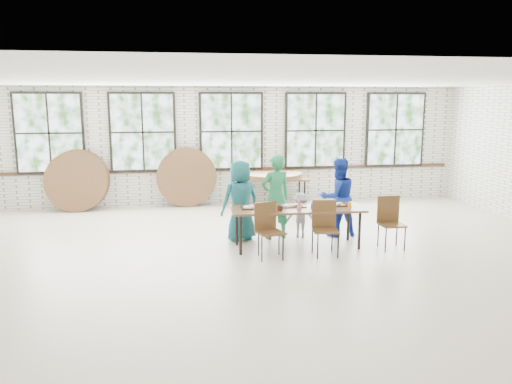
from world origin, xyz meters
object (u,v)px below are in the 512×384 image
at_px(chair_near_right, 325,223).
at_px(dining_table, 297,210).
at_px(chair_near_left, 268,225).
at_px(storage_table, 272,180).

bearing_deg(chair_near_right, dining_table, 135.82).
bearing_deg(chair_near_left, chair_near_right, -19.09).
xyz_separation_m(dining_table, chair_near_right, (0.37, -0.47, -0.13)).
bearing_deg(dining_table, chair_near_right, -49.69).
height_order(chair_near_left, chair_near_right, same).
xyz_separation_m(chair_near_left, storage_table, (0.82, 3.99, 0.13)).
distance_m(dining_table, chair_near_right, 0.62).
relative_size(chair_near_left, chair_near_right, 1.00).
bearing_deg(chair_near_left, storage_table, 59.02).
distance_m(chair_near_left, storage_table, 4.08).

